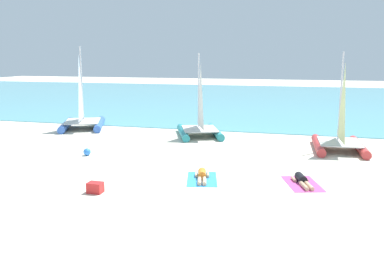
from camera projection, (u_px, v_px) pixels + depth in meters
ground_plane at (214, 133)px, 24.15m from camera, size 120.00×120.00×0.00m
ocean_water at (253, 99)px, 43.72m from camera, size 120.00×40.00×0.05m
sailboat_teal at (200, 124)px, 23.06m from camera, size 3.49×4.23×4.74m
sailboat_red at (340, 136)px, 19.46m from camera, size 2.49×3.76×4.78m
sailboat_blue at (82, 116)px, 25.54m from camera, size 3.93×4.67×5.20m
towel_left at (202, 179)px, 15.00m from camera, size 1.51×2.10×0.01m
sunbather_left at (202, 175)px, 15.04m from camera, size 0.75×1.56×0.30m
towel_right at (302, 184)px, 14.45m from camera, size 1.60×2.14×0.01m
sunbather_right at (302, 180)px, 14.50m from camera, size 0.82×1.54×0.30m
beach_ball at (87, 152)px, 18.59m from camera, size 0.34×0.34×0.34m
cooler_box at (95, 188)px, 13.48m from camera, size 0.50×0.36×0.36m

